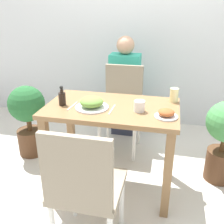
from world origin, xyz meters
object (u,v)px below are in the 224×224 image
Objects in this scene: chair_near at (84,185)px; potted_plant_left at (28,115)px; food_plate at (92,103)px; juice_glass at (174,95)px; chair_far at (122,104)px; person_figure at (125,88)px; side_plate at (166,114)px; sauce_bottle at (62,98)px; drink_cup at (139,106)px.

chair_near is 1.39m from potted_plant_left.
juice_glass is at bearing 25.01° from food_plate.
chair_far is at bearing -88.43° from chair_near.
person_figure is (0.87, 0.70, 0.14)m from potted_plant_left.
side_plate is 0.34m from juice_glass.
potted_plant_left is 1.13m from person_figure.
person_figure is at bearing 123.81° from juice_glass.
sauce_bottle reaches higher than potted_plant_left.
drink_cup is 0.52× the size of sauce_bottle.
person_figure reaches higher than chair_near.
chair_far is 1.21× the size of potted_plant_left.
potted_plant_left is (-1.18, 0.39, -0.36)m from drink_cup.
potted_plant_left is at bearing 161.64° from side_plate.
drink_cup is at bearing 2.94° from food_plate.
chair_far is (-0.04, 1.35, 0.00)m from chair_near.
chair_near is 1.05m from juice_glass.
juice_glass is (0.52, -0.47, 0.30)m from chair_far.
juice_glass is (0.05, 0.33, 0.03)m from side_plate.
drink_cup is 0.07× the size of person_figure.
drink_cup is (-0.20, 0.07, 0.01)m from side_plate.
food_plate is at bearing -96.91° from chair_far.
sauce_bottle reaches higher than drink_cup.
chair_near is at bearing -46.84° from potted_plant_left.
sauce_bottle is at bearing -162.24° from juice_glass.
side_plate is at bearing -18.32° from drink_cup.
chair_near is at bearing -118.57° from juice_glass.
chair_far is at bearing 120.43° from side_plate.
chair_near reaches higher than potted_plant_left.
sauce_bottle is 0.79m from potted_plant_left.
chair_far is 0.83m from drink_cup.
food_plate is 1.55× the size of side_plate.
chair_near is 1.00× the size of chair_far.
drink_cup is at bearing -18.36° from potted_plant_left.
potted_plant_left is at bearing -46.84° from chair_near.
chair_near is at bearing -58.48° from sauce_bottle.
side_plate is 0.81m from sauce_bottle.
chair_far is at bearing -84.16° from person_figure.
chair_near is at bearing -87.53° from person_figure.
chair_far is 0.37m from person_figure.
person_figure is (0.30, 1.10, -0.24)m from sauce_bottle.
food_plate is 0.25m from sauce_bottle.
potted_plant_left is at bearing -159.32° from chair_far.
side_plate is 1.28m from person_figure.
sauce_bottle reaches higher than food_plate.
sauce_bottle is at bearing -105.23° from person_figure.
chair_near is 11.00× the size of drink_cup.
food_plate is at bearing -2.47° from sauce_bottle.
juice_glass is at bearing -56.19° from person_figure.
chair_near is 1.21× the size of potted_plant_left.
food_plate is 0.36m from drink_cup.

